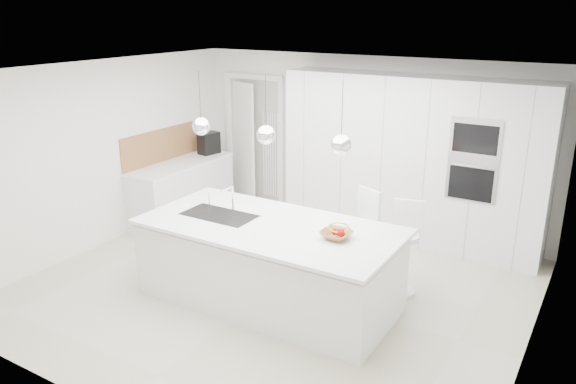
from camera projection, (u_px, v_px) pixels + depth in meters
The scene contains 27 objects.
floor at pixel (275, 287), 6.61m from camera, with size 5.50×5.50×0.00m, color beige.
wall_back at pixel (365, 142), 8.25m from camera, with size 5.50×5.50×0.00m, color white.
wall_left at pixel (102, 155), 7.57m from camera, with size 5.00×5.00×0.00m, color white.
ceiling at pixel (273, 72), 5.83m from camera, with size 5.50×5.50×0.00m, color white.
tall_cabinets at pixel (410, 161), 7.64m from camera, with size 3.60×0.60×2.30m, color white.
oven_stack at pixel (473, 160), 6.89m from camera, with size 0.62×0.04×1.05m, color #A5A5A8, non-canonical shape.
doorway_frame at pixel (255, 142), 9.25m from camera, with size 1.11×0.08×2.13m, color white, non-canonical shape.
hallway_door at pixel (241, 142), 9.34m from camera, with size 0.82×0.04×2.00m, color white.
radiator at pixel (271, 155), 9.14m from camera, with size 0.32×0.04×1.40m, color white, non-canonical shape.
left_base_cabinets at pixel (182, 192), 8.65m from camera, with size 0.60×1.80×0.86m, color white.
left_worktop at pixel (181, 164), 8.51m from camera, with size 0.62×1.82×0.04m, color white.
oak_backsplash at pixel (165, 144), 8.57m from camera, with size 0.02×1.80×0.50m, color #9E6C42.
island_base at pixel (268, 266), 6.18m from camera, with size 2.80×1.20×0.86m, color white.
island_worktop at pixel (270, 226), 6.08m from camera, with size 2.84×1.40×0.04m, color white.
island_sink at pixel (219, 222), 6.38m from camera, with size 0.84×0.44×0.18m, color #3F3F42, non-canonical shape.
island_tap at pixel (233, 198), 6.44m from camera, with size 0.02×0.02×0.30m, color white.
pendant_left at pixel (201, 126), 6.14m from camera, with size 0.20×0.20×0.20m, color white.
pendant_mid at pixel (266, 135), 5.72m from camera, with size 0.20×0.20×0.20m, color white.
pendant_right at pixel (341, 145), 5.30m from camera, with size 0.20×0.20×0.20m, color white.
fruit_bowl at pixel (336, 235), 5.70m from camera, with size 0.32×0.32×0.08m, color #9E6C42.
espresso_machine at pixel (209, 143), 8.99m from camera, with size 0.21×0.32×0.34m, color black.
bar_stool_left at pixel (363, 240), 6.52m from camera, with size 0.38×0.52×1.14m, color white, non-canonical shape.
bar_stool_right at pixel (402, 250), 6.31m from camera, with size 0.36×0.50×1.09m, color white, non-canonical shape.
apple_a at pixel (341, 233), 5.66m from camera, with size 0.09×0.09×0.09m, color #AE0904.
apple_b at pixel (335, 232), 5.70m from camera, with size 0.07×0.07×0.07m, color #AE0904.
apple_c at pixel (338, 232), 5.69m from camera, with size 0.08×0.08×0.08m, color #AE0904.
banana_bunch at pixel (339, 228), 5.65m from camera, with size 0.23×0.23×0.03m, color yellow.
Camera 1 is at (3.20, -4.99, 3.13)m, focal length 35.00 mm.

